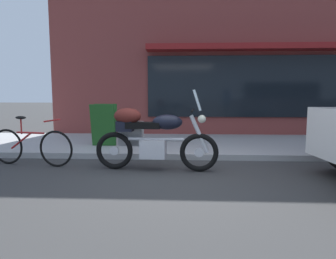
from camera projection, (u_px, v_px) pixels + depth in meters
name	position (u px, v px, depth m)	size (l,w,h in m)	color
ground_plane	(181.00, 179.00, 4.76)	(80.00, 80.00, 0.00)	#353535
touring_motorcycle	(149.00, 135.00, 5.30)	(2.17, 0.75, 1.41)	black
parked_bicycle	(31.00, 146.00, 5.64)	(1.70, 0.49, 0.93)	black
sandwich_board_sign	(104.00, 125.00, 7.09)	(0.55, 0.42, 0.98)	#1E511E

